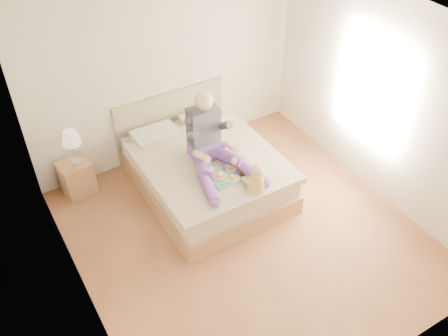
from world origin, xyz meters
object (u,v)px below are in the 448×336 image
nightstand (77,178)px  tray (226,174)px  adult (211,144)px  baby (256,180)px  bed (204,169)px

nightstand → tray: tray is taller
tray → nightstand: bearing=132.5°
adult → baby: adult is taller
bed → tray: bed is taller
bed → nightstand: (-1.53, 0.80, -0.07)m
bed → baby: (0.18, -0.97, 0.45)m
baby → bed: bearing=96.0°
baby → adult: bearing=99.5°
tray → baby: bearing=-72.5°
nightstand → adult: adult is taller
nightstand → bed: bearing=-35.9°
nightstand → tray: size_ratio=0.96×
adult → tray: 0.43m
bed → nightstand: bearing=152.6°
bed → tray: bearing=-89.0°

